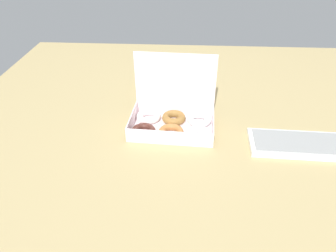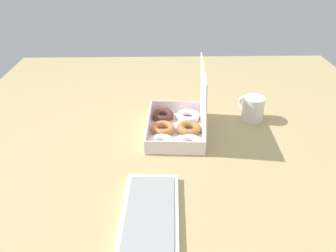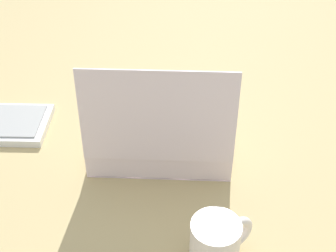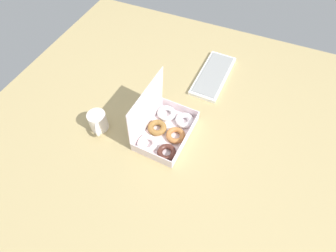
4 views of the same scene
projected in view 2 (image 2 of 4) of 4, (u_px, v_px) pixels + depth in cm
name	position (u px, v px, depth cm)	size (l,w,h in cm)	color
ground_plane	(182.00, 139.00, 121.12)	(180.00, 180.00, 2.00)	tan
donut_box	(179.00, 125.00, 121.13)	(32.58, 22.70, 26.03)	white
keyboard	(149.00, 223.00, 83.18)	(37.59, 16.38, 2.20)	white
coffee_mug	(252.00, 108.00, 129.48)	(11.55, 9.11, 9.60)	white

